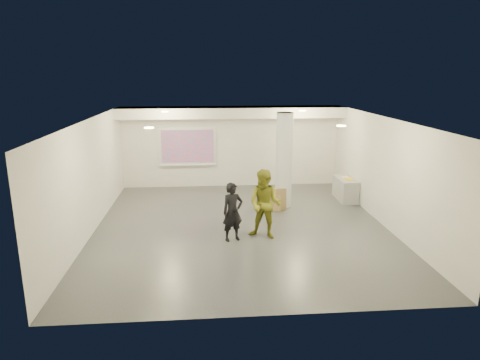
{
  "coord_description": "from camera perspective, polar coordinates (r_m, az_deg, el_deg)",
  "views": [
    {
      "loc": [
        -0.96,
        -11.18,
        4.19
      ],
      "look_at": [
        0.0,
        0.4,
        1.25
      ],
      "focal_mm": 32.0,
      "sensor_mm": 36.0,
      "label": 1
    }
  ],
  "objects": [
    {
      "name": "projection_screen",
      "position": [
        15.87,
        -7.0,
        4.43
      ],
      "size": [
        2.1,
        0.13,
        1.42
      ],
      "color": "silver",
      "rests_on": "wall_back"
    },
    {
      "name": "downlight_ne",
      "position": [
        14.09,
        8.34,
        9.12
      ],
      "size": [
        0.22,
        0.22,
        0.02
      ],
      "primitive_type": "cylinder",
      "color": "#EFEA82",
      "rests_on": "ceiling"
    },
    {
      "name": "man",
      "position": [
        10.98,
        3.36,
        -3.25
      ],
      "size": [
        1.08,
        0.98,
        1.8
      ],
      "primitive_type": "imported",
      "rotation": [
        0.0,
        0.0,
        -0.42
      ],
      "color": "olive",
      "rests_on": "floor"
    },
    {
      "name": "postit_pad",
      "position": [
        14.58,
        14.28,
        0.12
      ],
      "size": [
        0.23,
        0.31,
        0.03
      ],
      "primitive_type": "cube",
      "rotation": [
        0.0,
        0.0,
        -0.04
      ],
      "color": "yellow",
      "rests_on": "credenza"
    },
    {
      "name": "downlight_nw",
      "position": [
        13.79,
        -10.0,
        8.95
      ],
      "size": [
        0.22,
        0.22,
        0.02
      ],
      "primitive_type": "cylinder",
      "color": "#EFEA82",
      "rests_on": "ceiling"
    },
    {
      "name": "credenza",
      "position": [
        14.81,
        13.87,
        -1.18
      ],
      "size": [
        0.54,
        1.27,
        0.74
      ],
      "primitive_type": "cube",
      "rotation": [
        0.0,
        0.0,
        -0.01
      ],
      "color": "gray",
      "rests_on": "floor"
    },
    {
      "name": "ceiling",
      "position": [
        11.29,
        0.17,
        8.14
      ],
      "size": [
        8.0,
        9.0,
        0.01
      ],
      "primitive_type": "cube",
      "color": "silver",
      "rests_on": "floor"
    },
    {
      "name": "wall_left",
      "position": [
        11.9,
        -19.41,
        0.31
      ],
      "size": [
        0.01,
        9.0,
        3.0
      ],
      "primitive_type": "cube",
      "color": "silver",
      "rests_on": "floor"
    },
    {
      "name": "downlight_se",
      "position": [
        10.26,
        13.34,
        7.04
      ],
      "size": [
        0.22,
        0.22,
        0.02
      ],
      "primitive_type": "cylinder",
      "color": "#EFEA82",
      "rests_on": "ceiling"
    },
    {
      "name": "wall_right",
      "position": [
        12.53,
        18.72,
        1.03
      ],
      "size": [
        0.01,
        9.0,
        3.0
      ],
      "primitive_type": "cube",
      "color": "silver",
      "rests_on": "floor"
    },
    {
      "name": "woman",
      "position": [
        10.84,
        -0.99,
        -4.28
      ],
      "size": [
        0.64,
        0.53,
        1.51
      ],
      "primitive_type": "imported",
      "rotation": [
        0.0,
        0.0,
        0.35
      ],
      "color": "black",
      "rests_on": "floor"
    },
    {
      "name": "papers_stack",
      "position": [
        14.77,
        14.03,
        0.3
      ],
      "size": [
        0.34,
        0.38,
        0.02
      ],
      "primitive_type": "cube",
      "rotation": [
        0.0,
        0.0,
        0.29
      ],
      "color": "white",
      "rests_on": "credenza"
    },
    {
      "name": "column",
      "position": [
        13.48,
        5.88,
        2.61
      ],
      "size": [
        0.52,
        0.52,
        3.0
      ],
      "primitive_type": "cylinder",
      "color": "silver",
      "rests_on": "floor"
    },
    {
      "name": "cardboard_front",
      "position": [
        13.27,
        4.51,
        -3.16
      ],
      "size": [
        0.46,
        0.22,
        0.48
      ],
      "primitive_type": "cube",
      "rotation": [
        -0.18,
        0.0,
        -0.22
      ],
      "color": "olive",
      "rests_on": "floor"
    },
    {
      "name": "floor",
      "position": [
        11.98,
        0.16,
        -6.28
      ],
      "size": [
        8.0,
        9.0,
        0.01
      ],
      "primitive_type": "cube",
      "color": "#34373C",
      "rests_on": "ground"
    },
    {
      "name": "cardboard_back",
      "position": [
        13.32,
        4.85,
        -2.65
      ],
      "size": [
        0.63,
        0.14,
        0.69
      ],
      "primitive_type": "cube",
      "rotation": [
        -0.08,
        0.0,
        0.05
      ],
      "color": "olive",
      "rests_on": "floor"
    },
    {
      "name": "downlight_sw",
      "position": [
        9.84,
        -12.03,
        6.82
      ],
      "size": [
        0.22,
        0.22,
        0.02
      ],
      "primitive_type": "cylinder",
      "color": "#EFEA82",
      "rests_on": "ceiling"
    },
    {
      "name": "wall_front",
      "position": [
        7.27,
        3.22,
        -7.55
      ],
      "size": [
        8.0,
        0.01,
        3.0
      ],
      "primitive_type": "cube",
      "color": "silver",
      "rests_on": "floor"
    },
    {
      "name": "wall_back",
      "position": [
        15.94,
        -1.22,
        4.48
      ],
      "size": [
        8.0,
        0.01,
        3.0
      ],
      "primitive_type": "cube",
      "color": "silver",
      "rests_on": "floor"
    },
    {
      "name": "soffit_band",
      "position": [
        15.22,
        -1.12,
        9.03
      ],
      "size": [
        8.0,
        1.1,
        0.36
      ],
      "primitive_type": "cube",
      "color": "silver",
      "rests_on": "ceiling"
    }
  ]
}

